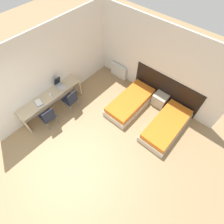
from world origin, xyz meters
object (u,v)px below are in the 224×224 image
object	(u,v)px
bed_near_window	(130,102)
chair_near_notebook	(48,116)
laptop	(59,84)
bed_near_door	(166,126)
chair_near_laptop	(71,99)
nightstand	(160,100)

from	to	relation	value
bed_near_window	chair_near_notebook	world-z (taller)	chair_near_notebook
laptop	bed_near_door	bearing A→B (deg)	25.42
chair_near_laptop	chair_near_notebook	world-z (taller)	same
nightstand	laptop	xyz separation A→B (m)	(-2.72, -2.14, 0.59)
bed_near_window	chair_near_laptop	xyz separation A→B (m)	(-1.47, -1.41, 0.29)
bed_near_door	chair_near_notebook	size ratio (longest dim) A/B	2.24
bed_near_door	chair_near_notebook	world-z (taller)	chair_near_notebook
bed_near_window	chair_near_notebook	size ratio (longest dim) A/B	2.24
chair_near_notebook	chair_near_laptop	bearing A→B (deg)	93.78
chair_near_notebook	laptop	xyz separation A→B (m)	(-0.52, 0.96, 0.33)
bed_near_door	laptop	xyz separation A→B (m)	(-3.45, -1.38, 0.62)
bed_near_window	chair_near_notebook	xyz separation A→B (m)	(-1.47, -2.34, 0.29)
bed_near_window	bed_near_door	distance (m)	1.46
bed_near_window	laptop	bearing A→B (deg)	-145.21
bed_near_window	bed_near_door	size ratio (longest dim) A/B	1.00
bed_near_door	nightstand	bearing A→B (deg)	133.92
nightstand	bed_near_window	bearing A→B (deg)	-133.92
chair_near_laptop	laptop	xyz separation A→B (m)	(-0.52, 0.03, 0.33)
bed_near_door	chair_near_laptop	size ratio (longest dim) A/B	2.24
bed_near_door	laptop	size ratio (longest dim) A/B	5.16
bed_near_window	laptop	distance (m)	2.50
nightstand	laptop	size ratio (longest dim) A/B	1.28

